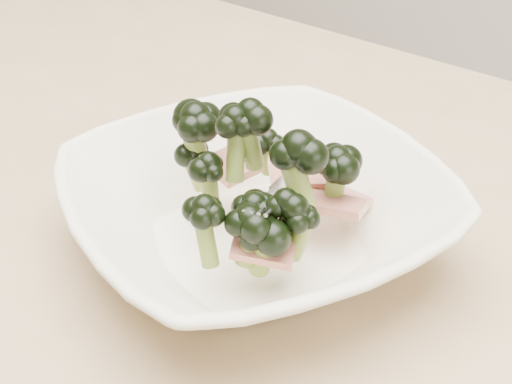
# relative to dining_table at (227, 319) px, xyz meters

# --- Properties ---
(dining_table) EXTENTS (1.20, 0.80, 0.75)m
(dining_table) POSITION_rel_dining_table_xyz_m (0.00, 0.00, 0.00)
(dining_table) COLOR tan
(dining_table) RESTS_ON ground
(broccoli_dish) EXTENTS (0.35, 0.35, 0.13)m
(broccoli_dish) POSITION_rel_dining_table_xyz_m (0.04, -0.01, 0.14)
(broccoli_dish) COLOR #EFE6CA
(broccoli_dish) RESTS_ON dining_table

